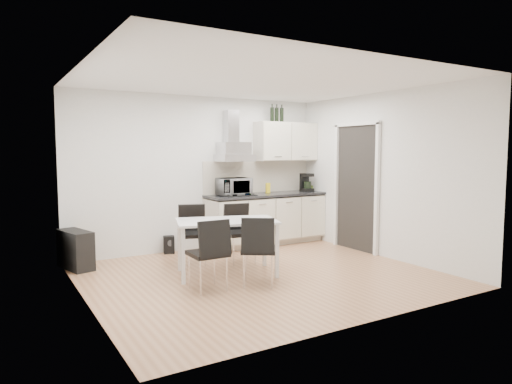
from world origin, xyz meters
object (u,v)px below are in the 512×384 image
chair_far_right (241,234)px  chair_far_left (193,235)px  kitchenette (267,198)px  chair_near_left (208,254)px  dining_table (227,226)px  chair_near_right (258,250)px  guitar_amp (76,250)px  floor_speaker (169,245)px

chair_far_right → chair_far_left: bearing=-13.6°
kitchenette → chair_near_left: kitchenette is taller
kitchenette → dining_table: size_ratio=1.69×
chair_near_right → guitar_amp: 2.73m
chair_far_left → dining_table: bearing=123.1°
chair_near_right → floor_speaker: (-0.35, 2.26, -0.30)m
chair_far_right → floor_speaker: bearing=-49.3°
kitchenette → floor_speaker: (-1.79, 0.17, -0.69)m
dining_table → chair_far_right: size_ratio=1.70×
kitchenette → dining_table: (-1.55, -1.46, -0.17)m
chair_far_right → chair_near_right: same height
chair_near_left → floor_speaker: 2.17m
dining_table → chair_near_left: bearing=-117.9°
dining_table → chair_near_left: (-0.52, -0.52, -0.22)m
chair_far_right → guitar_amp: chair_far_right is taller
chair_near_right → guitar_amp: bearing=165.5°
dining_table → chair_far_left: 0.80m
dining_table → chair_far_right: (0.47, 0.47, -0.22)m
kitchenette → chair_near_left: 2.89m
guitar_amp → chair_near_right: bearing=-62.6°
dining_table → guitar_amp: (-1.72, 1.37, -0.39)m
dining_table → guitar_amp: dining_table is taller
guitar_amp → chair_near_left: bearing=-72.5°
floor_speaker → chair_far_left: bearing=-70.5°
dining_table → guitar_amp: size_ratio=2.11×
chair_near_right → chair_far_left: bearing=135.4°
chair_near_left → guitar_amp: (-1.20, 1.89, -0.16)m
guitar_amp → floor_speaker: bearing=-5.4°
chair_near_left → chair_near_right: 0.65m
chair_far_left → kitchenette: bearing=-138.6°
chair_near_left → chair_near_right: same height
chair_near_right → guitar_amp: size_ratio=1.24×
kitchenette → chair_near_left: (-2.07, -1.97, -0.39)m
chair_near_left → floor_speaker: chair_near_left is taller
guitar_amp → floor_speaker: guitar_amp is taller
chair_far_left → chair_far_right: size_ratio=1.00×
chair_near_left → floor_speaker: bearing=82.5°
dining_table → chair_far_right: 0.70m
chair_far_left → guitar_amp: size_ratio=1.24×
kitchenette → chair_near_right: kitchenette is taller
chair_far_right → guitar_amp: bearing=-13.4°
guitar_amp → chair_far_left: bearing=-37.1°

